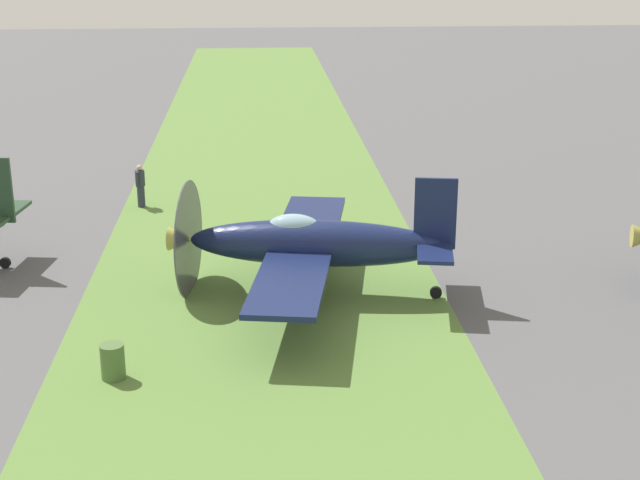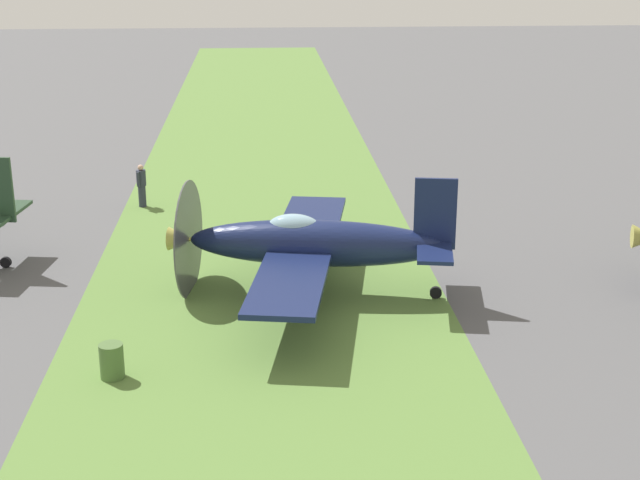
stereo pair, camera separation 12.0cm
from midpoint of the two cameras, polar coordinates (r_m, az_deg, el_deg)
grass_verge at (r=31.97m, az=-3.43°, el=-0.78°), size 120.00×11.00×0.01m
airplane_wingman at (r=27.78m, az=-0.46°, el=-0.19°), size 11.02×8.77×3.90m
ground_crew_chief at (r=37.75m, az=-10.84°, el=3.37°), size 0.60×0.38×1.73m
fuel_drum at (r=23.56m, az=-12.55°, el=-7.29°), size 0.60×0.60×0.90m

